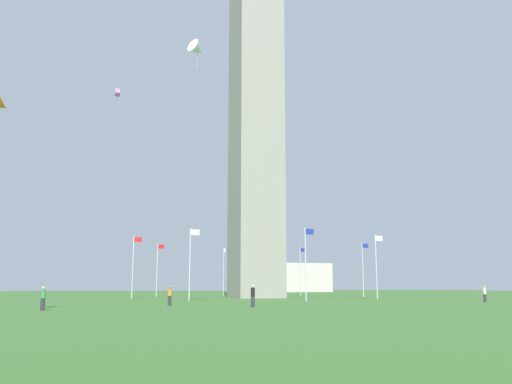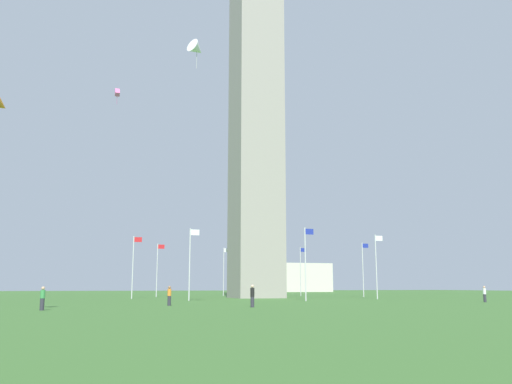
# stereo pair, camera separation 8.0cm
# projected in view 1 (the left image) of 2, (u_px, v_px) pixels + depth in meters

# --- Properties ---
(ground_plane) EXTENTS (260.00, 260.00, 0.00)m
(ground_plane) POSITION_uv_depth(u_px,v_px,m) (256.00, 298.00, 75.28)
(ground_plane) COLOR #3D6B2D
(obelisk_monument) EXTENTS (6.56, 6.56, 59.67)m
(obelisk_monument) POSITION_uv_depth(u_px,v_px,m) (256.00, 93.00, 80.39)
(obelisk_monument) COLOR gray
(obelisk_monument) RESTS_ON ground
(flagpole_n) EXTENTS (1.12, 0.14, 8.09)m
(flagpole_n) POSITION_uv_depth(u_px,v_px,m) (363.00, 267.00, 81.47)
(flagpole_n) COLOR silver
(flagpole_n) RESTS_ON ground
(flagpole_ne) EXTENTS (1.12, 0.14, 8.09)m
(flagpole_ne) POSITION_uv_depth(u_px,v_px,m) (301.00, 269.00, 91.05)
(flagpole_ne) COLOR silver
(flagpole_ne) RESTS_ON ground
(flagpole_e) EXTENTS (1.12, 0.14, 8.09)m
(flagpole_e) POSITION_uv_depth(u_px,v_px,m) (224.00, 269.00, 91.85)
(flagpole_e) COLOR silver
(flagpole_e) RESTS_ON ground
(flagpole_se) EXTENTS (1.12, 0.14, 8.09)m
(flagpole_se) POSITION_uv_depth(u_px,v_px,m) (157.00, 268.00, 83.40)
(flagpole_se) COLOR silver
(flagpole_se) RESTS_ON ground
(flagpole_s) EXTENTS (1.12, 0.14, 8.09)m
(flagpole_s) POSITION_uv_depth(u_px,v_px,m) (133.00, 264.00, 70.65)
(flagpole_s) COLOR silver
(flagpole_s) RESTS_ON ground
(flagpole_sw) EXTENTS (1.12, 0.14, 8.09)m
(flagpole_sw) POSITION_uv_depth(u_px,v_px,m) (190.00, 261.00, 61.07)
(flagpole_sw) COLOR silver
(flagpole_sw) RESTS_ON ground
(flagpole_w) EXTENTS (1.12, 0.14, 8.09)m
(flagpole_w) POSITION_uv_depth(u_px,v_px,m) (306.00, 260.00, 60.27)
(flagpole_w) COLOR silver
(flagpole_w) RESTS_ON ground
(flagpole_nw) EXTENTS (1.12, 0.14, 8.09)m
(flagpole_nw) POSITION_uv_depth(u_px,v_px,m) (377.00, 264.00, 68.72)
(flagpole_nw) COLOR silver
(flagpole_nw) RESTS_ON ground
(person_white_shirt) EXTENTS (0.32, 0.32, 1.63)m
(person_white_shirt) POSITION_uv_depth(u_px,v_px,m) (485.00, 294.00, 55.32)
(person_white_shirt) COLOR #2D2D38
(person_white_shirt) RESTS_ON ground
(person_black_shirt) EXTENTS (0.32, 0.32, 1.72)m
(person_black_shirt) POSITION_uv_depth(u_px,v_px,m) (253.00, 296.00, 41.91)
(person_black_shirt) COLOR #2D2D38
(person_black_shirt) RESTS_ON ground
(person_orange_shirt) EXTENTS (0.32, 0.32, 1.63)m
(person_orange_shirt) POSITION_uv_depth(u_px,v_px,m) (170.00, 296.00, 45.49)
(person_orange_shirt) COLOR #2D2D38
(person_orange_shirt) RESTS_ON ground
(person_green_shirt) EXTENTS (0.32, 0.32, 1.59)m
(person_green_shirt) POSITION_uv_depth(u_px,v_px,m) (43.00, 299.00, 36.56)
(person_green_shirt) COLOR #2D2D38
(person_green_shirt) RESTS_ON ground
(kite_pink_box) EXTENTS (0.56, 1.04, 2.06)m
(kite_pink_box) POSITION_uv_depth(u_px,v_px,m) (117.00, 93.00, 66.08)
(kite_pink_box) COLOR pink
(kite_white_delta) EXTENTS (1.84, 1.76, 2.44)m
(kite_white_delta) POSITION_uv_depth(u_px,v_px,m) (197.00, 49.00, 44.37)
(kite_white_delta) COLOR white
(distant_building) EXTENTS (24.55, 12.05, 8.07)m
(distant_building) POSITION_uv_depth(u_px,v_px,m) (285.00, 278.00, 156.74)
(distant_building) COLOR beige
(distant_building) RESTS_ON ground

